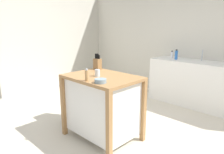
% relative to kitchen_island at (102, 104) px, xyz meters
% --- Properties ---
extents(ground_plane, '(6.89, 6.89, 0.00)m').
position_rel_kitchen_island_xyz_m(ground_plane, '(0.05, 0.15, -0.52)').
color(ground_plane, beige).
rests_on(ground_plane, ground).
extents(wall_back, '(5.89, 0.10, 2.60)m').
position_rel_kitchen_island_xyz_m(wall_back, '(0.05, 2.57, 0.78)').
color(wall_back, beige).
rests_on(wall_back, ground).
extents(wall_left, '(0.10, 3.02, 2.60)m').
position_rel_kitchen_island_xyz_m(wall_left, '(-2.90, 1.06, 0.78)').
color(wall_left, beige).
rests_on(wall_left, ground).
extents(kitchen_island, '(1.01, 0.73, 0.93)m').
position_rel_kitchen_island_xyz_m(kitchen_island, '(0.00, 0.00, 0.00)').
color(kitchen_island, '#9E7042').
rests_on(kitchen_island, ground).
extents(knife_block, '(0.11, 0.09, 0.25)m').
position_rel_kitchen_island_xyz_m(knife_block, '(-0.39, 0.27, 0.50)').
color(knife_block, olive).
rests_on(knife_block, kitchen_island).
extents(bowl_ceramic_small, '(0.15, 0.15, 0.05)m').
position_rel_kitchen_island_xyz_m(bowl_ceramic_small, '(0.25, -0.26, 0.44)').
color(bowl_ceramic_small, gray).
rests_on(bowl_ceramic_small, kitchen_island).
extents(drinking_cup, '(0.07, 0.07, 0.09)m').
position_rel_kitchen_island_xyz_m(drinking_cup, '(-0.03, -0.06, 0.46)').
color(drinking_cup, silver).
rests_on(drinking_cup, kitchen_island).
extents(pepper_grinder, '(0.04, 0.04, 0.16)m').
position_rel_kitchen_island_xyz_m(pepper_grinder, '(0.06, -0.31, 0.49)').
color(pepper_grinder, '#AD7F4C').
rests_on(pepper_grinder, kitchen_island).
extents(trash_bin, '(0.36, 0.28, 0.63)m').
position_rel_kitchen_island_xyz_m(trash_bin, '(-0.75, 0.02, -0.20)').
color(trash_bin, '#B7B2A8').
rests_on(trash_bin, ground).
extents(sink_counter, '(1.89, 0.60, 0.91)m').
position_rel_kitchen_island_xyz_m(sink_counter, '(0.44, 2.22, -0.06)').
color(sink_counter, white).
rests_on(sink_counter, ground).
extents(sink_faucet, '(0.02, 0.02, 0.22)m').
position_rel_kitchen_island_xyz_m(sink_faucet, '(0.44, 2.36, 0.51)').
color(sink_faucet, '#B7BCC1').
rests_on(sink_faucet, sink_counter).
extents(bottle_spray_cleaner, '(0.05, 0.05, 0.16)m').
position_rel_kitchen_island_xyz_m(bottle_spray_cleaner, '(-0.18, 2.27, 0.47)').
color(bottle_spray_cleaner, white).
rests_on(bottle_spray_cleaner, sink_counter).
extents(bottle_dish_soap, '(0.06, 0.06, 0.21)m').
position_rel_kitchen_island_xyz_m(bottle_dish_soap, '(-0.03, 2.17, 0.50)').
color(bottle_dish_soap, blue).
rests_on(bottle_dish_soap, sink_counter).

